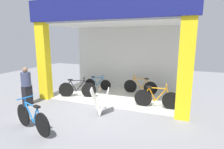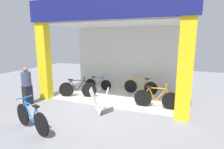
# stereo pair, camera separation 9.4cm
# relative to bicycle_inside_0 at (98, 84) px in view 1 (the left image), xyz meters

# --- Properties ---
(ground_plane) EXTENTS (20.40, 20.40, 0.00)m
(ground_plane) POSITION_rel_bicycle_inside_0_xyz_m (1.33, -2.12, -0.31)
(ground_plane) COLOR gray
(ground_plane) RESTS_ON ground
(shop_facade) EXTENTS (6.40, 3.60, 4.15)m
(shop_facade) POSITION_rel_bicycle_inside_0_xyz_m (1.33, -0.43, 1.90)
(shop_facade) COLOR beige
(shop_facade) RESTS_ON ground
(bicycle_inside_0) EXTENTS (1.43, 0.39, 0.79)m
(bicycle_inside_0) POSITION_rel_bicycle_inside_0_xyz_m (0.00, 0.00, 0.00)
(bicycle_inside_0) COLOR black
(bicycle_inside_0) RESTS_ON ground
(bicycle_inside_1) EXTENTS (1.65, 0.45, 0.91)m
(bicycle_inside_1) POSITION_rel_bicycle_inside_0_xyz_m (2.24, 0.13, 0.05)
(bicycle_inside_1) COLOR black
(bicycle_inside_1) RESTS_ON ground
(bicycle_inside_2) EXTENTS (1.75, 0.48, 0.96)m
(bicycle_inside_2) POSITION_rel_bicycle_inside_0_xyz_m (3.26, -1.48, 0.07)
(bicycle_inside_2) COLOR black
(bicycle_inside_2) RESTS_ON ground
(bicycle_inside_3) EXTENTS (1.66, 0.63, 0.95)m
(bicycle_inside_3) POSITION_rel_bicycle_inside_0_xyz_m (-0.30, -1.48, 0.07)
(bicycle_inside_3) COLOR black
(bicycle_inside_3) RESTS_ON ground
(bicycle_parked_0) EXTENTS (1.68, 0.59, 0.95)m
(bicycle_parked_0) POSITION_rel_bicycle_inside_0_xyz_m (0.19, -4.63, 0.07)
(bicycle_parked_0) COLOR black
(bicycle_parked_0) RESTS_ON ground
(sandwich_board_sign) EXTENTS (0.77, 0.67, 0.94)m
(sandwich_board_sign) POSITION_rel_bicycle_inside_0_xyz_m (1.47, -2.79, 0.15)
(sandwich_board_sign) COLOR silver
(sandwich_board_sign) RESTS_ON ground
(pedestrian_1) EXTENTS (0.40, 0.40, 1.55)m
(pedestrian_1) POSITION_rel_bicycle_inside_0_xyz_m (-1.63, -3.07, 0.49)
(pedestrian_1) COLOR black
(pedestrian_1) RESTS_ON ground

